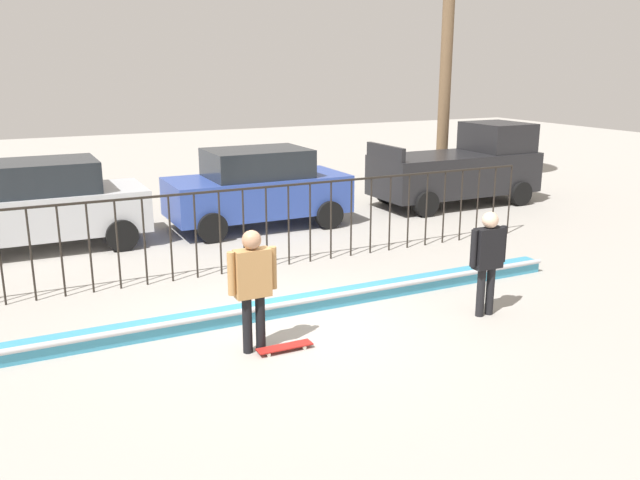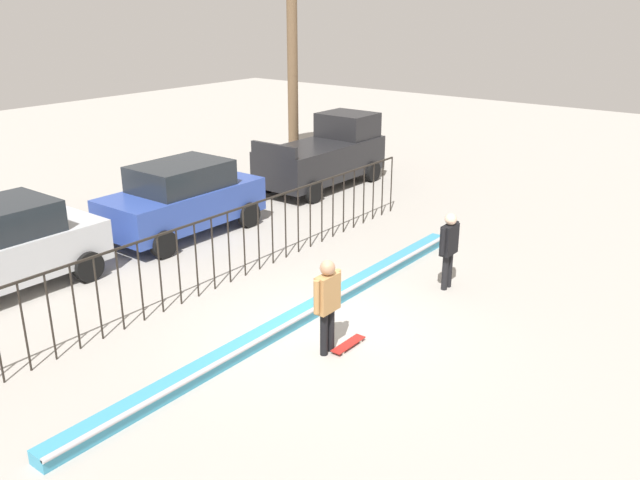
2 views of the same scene
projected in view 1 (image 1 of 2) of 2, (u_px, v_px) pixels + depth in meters
ground_plane at (285, 330)px, 9.95m from camera, size 60.00×60.00×0.00m
bowl_coping_ledge at (269, 309)px, 10.46m from camera, size 11.00×0.40×0.27m
perimeter_fence at (220, 222)px, 12.31m from camera, size 14.04×0.04×1.62m
skateboarder at (253, 280)px, 8.95m from camera, size 0.70×0.26×1.74m
skateboard at (285, 347)px, 9.21m from camera, size 0.80×0.20×0.07m
camera_operator at (488, 254)px, 10.28m from camera, size 0.68×0.26×1.68m
parked_car_silver at (41, 204)px, 14.09m from camera, size 4.30×2.12×1.90m
parked_car_blue at (258, 187)px, 15.99m from camera, size 4.30×2.12×1.90m
pickup_truck at (461, 168)px, 18.61m from camera, size 4.70×2.12×2.24m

